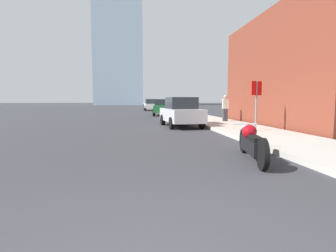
{
  "coord_description": "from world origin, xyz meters",
  "views": [
    {
      "loc": [
        -0.07,
        -1.75,
        1.42
      ],
      "look_at": [
        0.82,
        5.47,
        0.72
      ],
      "focal_mm": 28.0,
      "sensor_mm": 36.0,
      "label": 1
    }
  ],
  "objects_px": {
    "parked_car_silver": "(181,112)",
    "motorcycle": "(251,143)",
    "parked_car_green": "(162,107)",
    "stop_sign": "(256,97)",
    "pedestrian": "(225,108)",
    "parked_car_white": "(151,105)"
  },
  "relations": [
    {
      "from": "parked_car_white",
      "to": "motorcycle",
      "type": "bearing_deg",
      "value": -90.44
    },
    {
      "from": "motorcycle",
      "to": "parked_car_silver",
      "type": "xyz_separation_m",
      "value": [
        -0.3,
        8.28,
        0.39
      ]
    },
    {
      "from": "pedestrian",
      "to": "parked_car_green",
      "type": "bearing_deg",
      "value": 107.5
    },
    {
      "from": "parked_car_green",
      "to": "pedestrian",
      "type": "relative_size",
      "value": 2.41
    },
    {
      "from": "stop_sign",
      "to": "pedestrian",
      "type": "bearing_deg",
      "value": 85.37
    },
    {
      "from": "parked_car_silver",
      "to": "parked_car_green",
      "type": "distance_m",
      "value": 11.28
    },
    {
      "from": "parked_car_silver",
      "to": "parked_car_white",
      "type": "relative_size",
      "value": 0.92
    },
    {
      "from": "stop_sign",
      "to": "parked_car_silver",
      "type": "bearing_deg",
      "value": 128.22
    },
    {
      "from": "motorcycle",
      "to": "pedestrian",
      "type": "bearing_deg",
      "value": 85.78
    },
    {
      "from": "parked_car_silver",
      "to": "pedestrian",
      "type": "relative_size",
      "value": 2.46
    },
    {
      "from": "motorcycle",
      "to": "stop_sign",
      "type": "xyz_separation_m",
      "value": [
        2.41,
        4.85,
        1.18
      ]
    },
    {
      "from": "parked_car_white",
      "to": "stop_sign",
      "type": "bearing_deg",
      "value": -85.3
    },
    {
      "from": "motorcycle",
      "to": "parked_car_silver",
      "type": "distance_m",
      "value": 8.3
    },
    {
      "from": "parked_car_white",
      "to": "pedestrian",
      "type": "xyz_separation_m",
      "value": [
        3.38,
        -22.52,
        0.13
      ]
    },
    {
      "from": "parked_car_white",
      "to": "stop_sign",
      "type": "distance_m",
      "value": 27.81
    },
    {
      "from": "parked_car_silver",
      "to": "motorcycle",
      "type": "bearing_deg",
      "value": -92.99
    },
    {
      "from": "parked_car_green",
      "to": "parked_car_white",
      "type": "height_order",
      "value": "parked_car_white"
    },
    {
      "from": "motorcycle",
      "to": "stop_sign",
      "type": "relative_size",
      "value": 1.2
    },
    {
      "from": "motorcycle",
      "to": "parked_car_green",
      "type": "xyz_separation_m",
      "value": [
        -0.2,
        19.57,
        0.39
      ]
    },
    {
      "from": "parked_car_green",
      "to": "stop_sign",
      "type": "bearing_deg",
      "value": -75.05
    },
    {
      "from": "parked_car_green",
      "to": "stop_sign",
      "type": "distance_m",
      "value": 14.97
    },
    {
      "from": "parked_car_green",
      "to": "motorcycle",
      "type": "bearing_deg",
      "value": -84.51
    }
  ]
}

